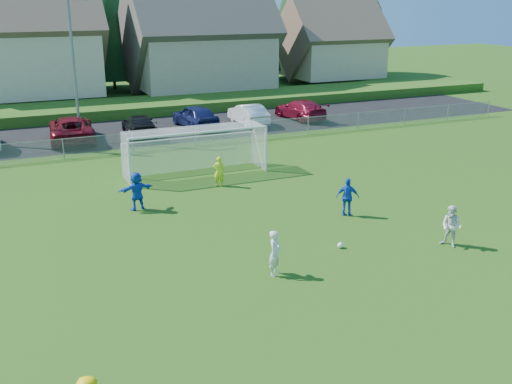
# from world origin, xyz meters

# --- Properties ---
(ground) EXTENTS (160.00, 160.00, 0.00)m
(ground) POSITION_xyz_m (0.00, 0.00, 0.00)
(ground) COLOR #193D0C
(ground) RESTS_ON ground
(asphalt_lot) EXTENTS (60.00, 60.00, 0.00)m
(asphalt_lot) POSITION_xyz_m (0.00, 27.50, 0.01)
(asphalt_lot) COLOR black
(asphalt_lot) RESTS_ON ground
(grass_embankment) EXTENTS (70.00, 6.00, 0.80)m
(grass_embankment) POSITION_xyz_m (0.00, 35.00, 0.40)
(grass_embankment) COLOR #1E420F
(grass_embankment) RESTS_ON ground
(soccer_ball) EXTENTS (0.22, 0.22, 0.22)m
(soccer_ball) POSITION_xyz_m (1.90, 4.47, 0.11)
(soccer_ball) COLOR white
(soccer_ball) RESTS_ON ground
(player_white_a) EXTENTS (0.68, 0.68, 1.59)m
(player_white_a) POSITION_xyz_m (-1.31, 3.44, 0.79)
(player_white_a) COLOR silver
(player_white_a) RESTS_ON ground
(player_white_b) EXTENTS (0.88, 0.96, 1.60)m
(player_white_b) POSITION_xyz_m (5.77, 2.96, 0.80)
(player_white_b) COLOR silver
(player_white_b) RESTS_ON ground
(player_blue_a) EXTENTS (1.04, 0.86, 1.66)m
(player_blue_a) POSITION_xyz_m (4.00, 7.38, 0.83)
(player_blue_a) COLOR blue
(player_blue_a) RESTS_ON ground
(player_blue_b) EXTENTS (1.65, 0.74, 1.72)m
(player_blue_b) POSITION_xyz_m (-4.07, 11.75, 0.86)
(player_blue_b) COLOR blue
(player_blue_b) RESTS_ON ground
(goalkeeper) EXTENTS (0.62, 0.50, 1.50)m
(goalkeeper) POSITION_xyz_m (0.43, 13.54, 0.75)
(goalkeeper) COLOR #CFED1B
(goalkeeper) RESTS_ON ground
(car_c) EXTENTS (3.17, 6.04, 1.62)m
(car_c) POSITION_xyz_m (-4.96, 26.38, 0.81)
(car_c) COLOR maroon
(car_c) RESTS_ON ground
(car_d) EXTENTS (2.30, 4.90, 1.38)m
(car_d) POSITION_xyz_m (-0.58, 26.23, 0.69)
(car_d) COLOR black
(car_d) RESTS_ON ground
(car_e) EXTENTS (2.45, 5.00, 1.64)m
(car_e) POSITION_xyz_m (3.69, 27.19, 0.82)
(car_e) COLOR #141A48
(car_e) RESTS_ON ground
(car_f) EXTENTS (1.58, 4.54, 1.49)m
(car_f) POSITION_xyz_m (7.58, 26.68, 0.75)
(car_f) COLOR white
(car_f) RESTS_ON ground
(car_g) EXTENTS (2.58, 5.25, 1.47)m
(car_g) POSITION_xyz_m (11.97, 26.90, 0.74)
(car_g) COLOR maroon
(car_g) RESTS_ON ground
(soccer_goal) EXTENTS (7.42, 1.90, 2.50)m
(soccer_goal) POSITION_xyz_m (0.00, 16.05, 1.63)
(soccer_goal) COLOR white
(soccer_goal) RESTS_ON ground
(chainlink_fence) EXTENTS (52.06, 0.06, 1.20)m
(chainlink_fence) POSITION_xyz_m (0.00, 22.00, 0.63)
(chainlink_fence) COLOR gray
(chainlink_fence) RESTS_ON ground
(streetlight) EXTENTS (1.38, 0.18, 9.00)m
(streetlight) POSITION_xyz_m (-4.45, 26.00, 4.84)
(streetlight) COLOR slate
(streetlight) RESTS_ON ground
(houses_row) EXTENTS (53.90, 11.45, 13.27)m
(houses_row) POSITION_xyz_m (1.97, 42.46, 7.33)
(houses_row) COLOR tan
(houses_row) RESTS_ON ground
(tree_row) EXTENTS (65.98, 12.36, 13.80)m
(tree_row) POSITION_xyz_m (1.04, 48.74, 6.91)
(tree_row) COLOR #382616
(tree_row) RESTS_ON ground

